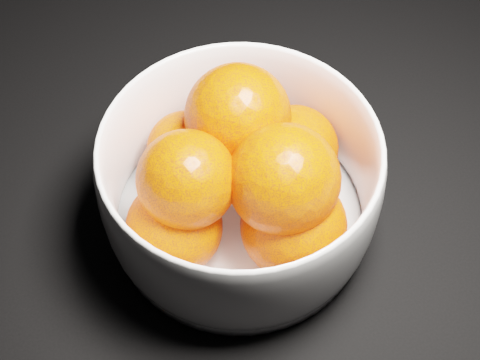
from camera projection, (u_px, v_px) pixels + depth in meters
name	position (u px, v px, depth m)	size (l,w,h in m)	color
ground	(457.00, 119.00, 0.66)	(3.00, 3.00, 0.00)	black
bowl	(240.00, 184.00, 0.54)	(0.23, 0.23, 0.11)	white
orange_pile	(244.00, 175.00, 0.53)	(0.20, 0.18, 0.13)	#F64203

